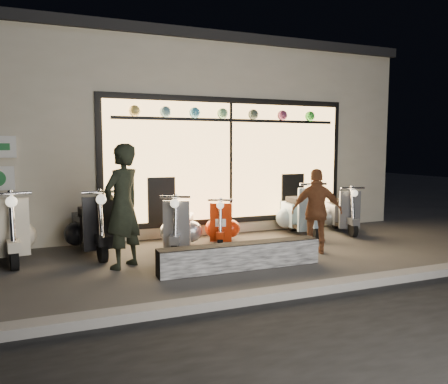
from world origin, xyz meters
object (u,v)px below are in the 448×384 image
Objects in this scene: graffiti_barrier at (241,256)px; woman at (317,211)px; scooter_silver at (180,227)px; man at (123,206)px; scooter_red at (222,225)px.

woman reaches higher than graffiti_barrier.
graffiti_barrier is at bearing -51.02° from scooter_silver.
man is (-1.14, -0.85, 0.55)m from scooter_silver.
scooter_silver is at bearing -144.18° from scooter_red.
scooter_red reaches higher than graffiti_barrier.
scooter_silver reaches higher than graffiti_barrier.
scooter_silver is 1.14× the size of scooter_red.
woman is at bearing -6.89° from scooter_silver.
scooter_silver is 0.73× the size of man.
man is 1.29× the size of woman.
scooter_red is 1.87m from woman.
man is at bearing 20.60° from woman.
scooter_silver is at bearing 106.65° from graffiti_barrier.
graffiti_barrier is 1.77m from woman.
woman reaches higher than scooter_red.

